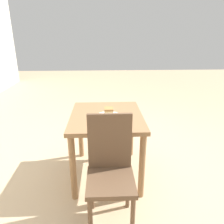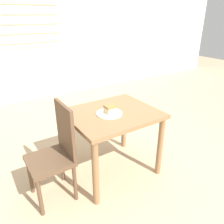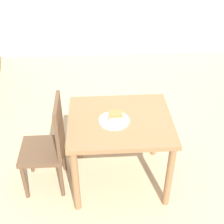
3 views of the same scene
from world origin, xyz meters
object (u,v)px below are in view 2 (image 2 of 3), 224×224
(plate, at_px, (109,113))
(cake_slice, at_px, (110,109))
(chair_near_window, at_px, (56,151))
(dining_table_near, at_px, (112,122))

(plate, xyz_separation_m, cake_slice, (0.01, -0.00, 0.04))
(chair_near_window, distance_m, plate, 0.61)
(chair_near_window, height_order, cake_slice, chair_near_window)
(chair_near_window, bearing_deg, cake_slice, 89.26)
(plate, bearing_deg, dining_table_near, 22.31)
(chair_near_window, relative_size, plate, 3.59)
(cake_slice, bearing_deg, chair_near_window, 179.26)
(dining_table_near, relative_size, cake_slice, 8.09)
(dining_table_near, distance_m, plate, 0.14)
(dining_table_near, relative_size, chair_near_window, 0.95)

